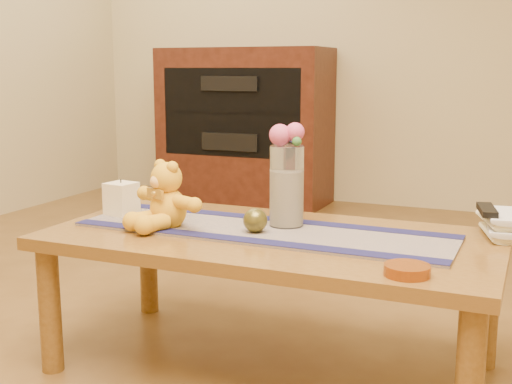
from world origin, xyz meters
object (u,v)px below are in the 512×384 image
at_px(teddy_bear, 168,195).
at_px(bronze_ball, 255,220).
at_px(glass_vase, 287,186).
at_px(amber_dish, 407,270).
at_px(tv_remote, 487,210).
at_px(pillar_candle, 121,198).
at_px(book_bottom, 485,233).

bearing_deg(teddy_bear, bronze_ball, 29.15).
bearing_deg(glass_vase, teddy_bear, -156.79).
height_order(bronze_ball, amber_dish, bronze_ball).
bearing_deg(glass_vase, tv_remote, 12.36).
distance_m(pillar_candle, book_bottom, 1.21).
bearing_deg(teddy_bear, pillar_candle, -176.18).
bearing_deg(pillar_candle, book_bottom, 9.81).
bearing_deg(book_bottom, amber_dish, -121.49).
height_order(glass_vase, book_bottom, glass_vase).
relative_size(pillar_candle, glass_vase, 0.43).
xyz_separation_m(teddy_bear, glass_vase, (0.35, 0.15, 0.03)).
bearing_deg(bronze_ball, teddy_bear, -174.47).
xyz_separation_m(book_bottom, tv_remote, (0.00, -0.01, 0.07)).
bearing_deg(pillar_candle, glass_vase, 6.20).
relative_size(pillar_candle, tv_remote, 0.69).
xyz_separation_m(pillar_candle, glass_vase, (0.59, 0.06, 0.07)).
distance_m(book_bottom, tv_remote, 0.08).
height_order(bronze_ball, tv_remote, tv_remote).
distance_m(teddy_bear, glass_vase, 0.38).
distance_m(pillar_candle, glass_vase, 0.60).
relative_size(teddy_bear, pillar_candle, 2.69).
relative_size(teddy_bear, book_bottom, 1.34).
height_order(glass_vase, bronze_ball, glass_vase).
xyz_separation_m(pillar_candle, amber_dish, (1.05, -0.29, -0.05)).
bearing_deg(bronze_ball, pillar_candle, 173.80).
distance_m(book_bottom, amber_dish, 0.52).
bearing_deg(pillar_candle, tv_remote, 9.34).
bearing_deg(bronze_ball, tv_remote, 21.04).
relative_size(book_bottom, amber_dish, 1.91).
bearing_deg(book_bottom, pillar_candle, 174.89).
xyz_separation_m(tv_remote, amber_dish, (-0.15, -0.49, -0.07)).
height_order(teddy_bear, amber_dish, teddy_bear).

